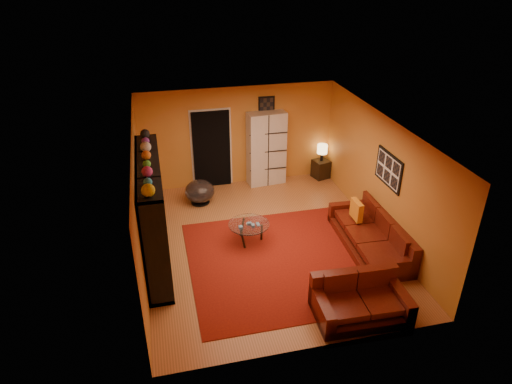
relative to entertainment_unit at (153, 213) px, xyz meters
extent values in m
plane|color=#95572E|center=(2.27, 0.00, -1.05)|extent=(6.00, 6.00, 0.00)
plane|color=white|center=(2.27, 0.00, 1.55)|extent=(6.00, 6.00, 0.00)
plane|color=#C2762A|center=(2.27, 3.00, 0.25)|extent=(6.00, 0.00, 6.00)
plane|color=#C2762A|center=(2.27, -3.00, 0.25)|extent=(6.00, 0.00, 6.00)
plane|color=#C2762A|center=(-0.23, 0.00, 0.25)|extent=(0.00, 6.00, 6.00)
plane|color=#C2762A|center=(4.78, 0.00, 0.25)|extent=(0.00, 6.00, 6.00)
cube|color=#63110B|center=(2.38, -0.70, -1.04)|extent=(3.60, 3.60, 0.01)
cube|color=black|center=(1.57, 2.96, -0.03)|extent=(0.95, 0.10, 2.04)
cube|color=black|center=(4.75, -0.30, 0.55)|extent=(0.03, 1.00, 0.70)
cube|color=black|center=(3.02, 2.98, 1.00)|extent=(0.42, 0.03, 0.52)
cube|color=black|center=(0.00, 0.00, 0.00)|extent=(0.45, 3.00, 2.10)
imported|color=black|center=(0.05, 0.08, -0.07)|extent=(0.91, 0.12, 0.53)
cube|color=#471009|center=(4.32, -0.65, -0.89)|extent=(1.10, 2.45, 0.32)
cube|color=#471009|center=(4.73, -0.67, -0.62)|extent=(0.30, 2.41, 0.85)
cube|color=#471009|center=(4.27, -1.76, -0.74)|extent=(0.99, 0.23, 0.62)
cube|color=#471009|center=(4.38, 0.46, -0.74)|extent=(0.99, 0.23, 0.62)
cube|color=#471009|center=(4.25, -1.33, -0.58)|extent=(0.79, 0.70, 0.12)
cube|color=#471009|center=(4.29, -0.65, -0.58)|extent=(0.79, 0.70, 0.12)
cube|color=#471009|center=(4.32, 0.03, -0.58)|extent=(0.79, 0.70, 0.12)
cube|color=#471009|center=(3.28, -2.50, -0.89)|extent=(1.60, 1.00, 0.32)
cube|color=#471009|center=(3.30, -2.12, -0.62)|extent=(1.57, 0.24, 0.85)
cube|color=#471009|center=(3.97, -2.53, -0.74)|extent=(0.22, 0.94, 0.62)
cube|color=#471009|center=(2.59, -2.47, -0.74)|extent=(0.22, 0.94, 0.62)
cube|color=#471009|center=(3.58, -2.55, -0.58)|extent=(0.61, 0.74, 0.12)
cube|color=#471009|center=(2.98, -2.53, -0.58)|extent=(0.61, 0.74, 0.12)
cube|color=orange|center=(4.22, -0.15, -0.42)|extent=(0.12, 0.42, 0.42)
cylinder|color=silver|center=(1.93, 0.13, -0.62)|extent=(0.87, 0.87, 0.02)
cylinder|color=black|center=(2.19, 0.08, -0.83)|extent=(0.05, 0.05, 0.41)
cylinder|color=black|center=(1.83, 0.38, -0.83)|extent=(0.05, 0.05, 0.41)
cylinder|color=black|center=(1.75, -0.07, -0.83)|extent=(0.05, 0.05, 0.41)
cube|color=beige|center=(2.99, 2.80, -0.07)|extent=(1.01, 0.52, 1.95)
cylinder|color=black|center=(1.12, 2.07, -1.03)|extent=(0.44, 0.44, 0.03)
cylinder|color=black|center=(1.12, 2.07, -0.95)|extent=(0.06, 0.06, 0.15)
ellipsoid|color=#3D3636|center=(1.12, 2.07, -0.73)|extent=(0.73, 0.73, 0.55)
cube|color=black|center=(4.53, 2.75, -0.80)|extent=(0.49, 0.49, 0.50)
cylinder|color=black|center=(4.53, 2.75, -0.44)|extent=(0.08, 0.08, 0.22)
cylinder|color=#FFD88C|center=(4.53, 2.75, -0.21)|extent=(0.27, 0.27, 0.24)
camera|label=1|loc=(0.20, -7.85, 4.49)|focal=32.00mm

